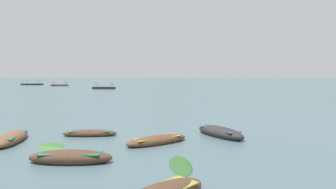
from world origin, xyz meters
The scene contains 14 objects.
ground_plane centered at (0.00, 1500.00, 0.00)m, with size 6000.00×6000.00×0.00m, color #476066.
mountain_1 centered at (-892.49, 2037.69, 130.41)m, with size 1009.97×1009.97×260.82m, color #4C5B56.
mountain_2 centered at (45.70, 2064.95, 117.83)m, with size 644.97×644.97×235.66m, color #4C5B56.
rowboat_0 centered at (-2.62, 10.01, 0.24)m, with size 4.23×1.48×0.77m.
rowboat_2 centered at (-7.87, 14.58, 0.24)m, with size 2.06×4.71×0.77m.
rowboat_3 centered at (1.64, 13.89, 0.20)m, with size 4.39×3.48×0.64m.
rowboat_6 centered at (6.11, 16.06, 0.26)m, with size 3.52×4.65×0.85m.
rowboat_8 centered at (-3.24, 16.36, 0.18)m, with size 3.88×1.18×0.56m.
ferry_0 centered at (-61.56, 137.54, 0.45)m, with size 10.23×5.26×2.54m.
ferry_1 centered at (-42.54, 121.64, 0.45)m, with size 7.05×2.40×2.54m.
ferry_2 centered at (-17.38, 92.16, 0.45)m, with size 7.69×3.69×2.54m.
weed_patch_1 centered at (-4.21, 12.24, 0.00)m, with size 3.29×1.06×0.14m, color #477033.
weed_patch_2 centered at (2.81, 9.34, 0.00)m, with size 3.26×1.08×0.14m, color #2D5628.
weed_patch_3 centered at (-4.87, 13.57, 0.00)m, with size 1.89×1.12×0.14m, color #38662D.
Camera 1 is at (1.89, -4.04, 4.27)m, focal length 30.46 mm.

